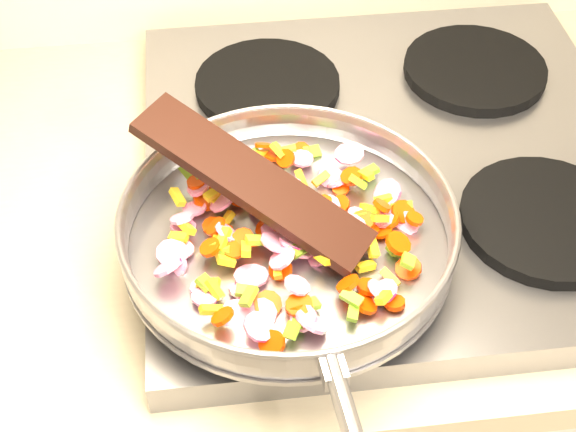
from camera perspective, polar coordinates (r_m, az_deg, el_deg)
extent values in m
cube|color=#939399|center=(1.00, 7.44, 3.74)|extent=(0.60, 0.60, 0.04)
cylinder|color=black|center=(0.86, 0.46, -1.90)|extent=(0.19, 0.19, 0.02)
cylinder|color=black|center=(0.93, 17.87, -0.25)|extent=(0.19, 0.19, 0.02)
cylinder|color=black|center=(1.07, -1.47, 9.33)|extent=(0.19, 0.19, 0.02)
cylinder|color=black|center=(1.12, 13.14, 10.13)|extent=(0.19, 0.19, 0.02)
cylinder|color=#9E9EA5|center=(0.85, 0.00, -1.87)|extent=(0.35, 0.35, 0.01)
torus|color=#9E9EA5|center=(0.83, 0.00, -0.74)|extent=(0.38, 0.38, 0.04)
torus|color=#9E9EA5|center=(0.81, 0.00, 0.19)|extent=(0.35, 0.35, 0.01)
cube|color=#9E9EA5|center=(0.71, 3.23, -10.87)|extent=(0.02, 0.03, 0.02)
cylinder|color=#E0156E|center=(0.83, 4.58, -0.79)|extent=(0.04, 0.04, 0.01)
cube|color=#73A923|center=(0.81, 0.77, -2.40)|extent=(0.03, 0.02, 0.01)
cylinder|color=#E43802|center=(0.84, 5.85, -0.83)|extent=(0.03, 0.03, 0.01)
cube|color=#73A923|center=(0.89, -7.14, 3.04)|extent=(0.02, 0.02, 0.02)
cylinder|color=#E0156E|center=(0.86, -1.87, 0.94)|extent=(0.04, 0.04, 0.03)
cylinder|color=#E0156E|center=(0.86, -7.46, -0.72)|extent=(0.03, 0.03, 0.01)
cylinder|color=#E43802|center=(0.81, -3.92, -2.41)|extent=(0.02, 0.02, 0.01)
cylinder|color=#E0156E|center=(0.80, -2.64, -4.27)|extent=(0.04, 0.04, 0.01)
cube|color=#73A923|center=(0.83, 7.59, -2.48)|extent=(0.02, 0.02, 0.02)
cylinder|color=#E0156E|center=(0.83, 2.01, -1.50)|extent=(0.04, 0.03, 0.02)
cylinder|color=#E43802|center=(0.85, -4.74, -0.90)|extent=(0.03, 0.03, 0.02)
cylinder|color=#E0156E|center=(0.86, 6.72, -0.11)|extent=(0.04, 0.04, 0.01)
cube|color=#73A923|center=(0.92, -3.80, 3.56)|extent=(0.01, 0.03, 0.02)
cylinder|color=#E0156E|center=(0.82, 0.77, -2.21)|extent=(0.04, 0.04, 0.02)
cube|color=yellow|center=(0.92, -3.45, 4.81)|extent=(0.02, 0.02, 0.01)
cube|color=yellow|center=(0.81, 7.27, -4.39)|extent=(0.02, 0.02, 0.01)
cylinder|color=#E0156E|center=(0.84, 1.40, -1.63)|extent=(0.04, 0.03, 0.03)
cylinder|color=#E0156E|center=(0.82, -8.25, -2.61)|extent=(0.04, 0.03, 0.01)
cylinder|color=#E0156E|center=(0.87, -0.35, 0.33)|extent=(0.03, 0.04, 0.01)
cylinder|color=#E43802|center=(0.78, 0.81, -6.42)|extent=(0.04, 0.04, 0.02)
cylinder|color=#E43802|center=(0.85, -0.08, 0.26)|extent=(0.03, 0.02, 0.02)
cylinder|color=#E43802|center=(0.82, 8.56, -3.69)|extent=(0.03, 0.03, 0.02)
cylinder|color=#E43802|center=(0.82, 7.85, -1.93)|extent=(0.03, 0.03, 0.02)
cylinder|color=#E43802|center=(0.94, 0.94, 4.64)|extent=(0.03, 0.03, 0.02)
cube|color=yellow|center=(0.82, -4.65, -2.30)|extent=(0.02, 0.03, 0.01)
cube|color=yellow|center=(0.88, 6.80, 1.17)|extent=(0.02, 0.01, 0.01)
cylinder|color=#E43802|center=(0.79, 7.60, -6.15)|extent=(0.03, 0.03, 0.01)
cylinder|color=#E43802|center=(0.87, 8.17, 0.28)|extent=(0.03, 0.03, 0.02)
cylinder|color=#E43802|center=(0.82, 3.92, -1.98)|extent=(0.02, 0.02, 0.01)
cube|color=yellow|center=(0.86, -5.36, 1.60)|extent=(0.02, 0.02, 0.01)
cube|color=#73A923|center=(0.85, 5.04, 0.06)|extent=(0.02, 0.01, 0.01)
cylinder|color=#E0156E|center=(0.80, -8.55, -3.61)|extent=(0.03, 0.04, 0.03)
cube|color=yellow|center=(0.92, -1.76, 4.48)|extent=(0.02, 0.02, 0.02)
cube|color=yellow|center=(0.81, 5.53, -3.58)|extent=(0.02, 0.02, 0.01)
cylinder|color=#E0156E|center=(0.83, -0.09, -1.89)|extent=(0.03, 0.04, 0.01)
cube|color=yellow|center=(0.80, 4.28, -2.63)|extent=(0.01, 0.02, 0.01)
cylinder|color=#E0156E|center=(0.88, 7.08, 1.62)|extent=(0.04, 0.05, 0.03)
cylinder|color=#E0156E|center=(0.83, 0.03, -1.50)|extent=(0.04, 0.04, 0.03)
cube|color=yellow|center=(0.87, -7.86, 1.35)|extent=(0.02, 0.03, 0.01)
cylinder|color=#E0156E|center=(0.83, -8.02, -3.52)|extent=(0.03, 0.03, 0.03)
cylinder|color=#E43802|center=(0.90, -3.86, 3.57)|extent=(0.03, 0.03, 0.01)
cube|color=yellow|center=(0.80, -0.75, -3.86)|extent=(0.01, 0.02, 0.01)
cylinder|color=#E0156E|center=(0.92, 0.98, 4.11)|extent=(0.04, 0.04, 0.01)
cylinder|color=#E0156E|center=(0.85, -7.57, -0.16)|extent=(0.03, 0.02, 0.02)
cube|color=#73A923|center=(0.92, -2.58, 4.34)|extent=(0.02, 0.02, 0.01)
cube|color=#73A923|center=(0.77, 4.67, -6.70)|extent=(0.02, 0.03, 0.01)
cylinder|color=#E43802|center=(0.84, 5.38, -0.37)|extent=(0.03, 0.03, 0.02)
cylinder|color=#E0156E|center=(0.76, 1.10, -7.30)|extent=(0.03, 0.03, 0.02)
cylinder|color=#E43802|center=(0.78, 4.28, -4.82)|extent=(0.03, 0.03, 0.03)
cylinder|color=#E43802|center=(0.78, 5.45, -6.24)|extent=(0.04, 0.04, 0.02)
cylinder|color=#E0156E|center=(0.84, -1.09, -1.26)|extent=(0.03, 0.04, 0.03)
cylinder|color=#E43802|center=(0.81, -5.55, -2.24)|extent=(0.02, 0.03, 0.02)
cylinder|color=#E43802|center=(0.90, -5.01, 2.22)|extent=(0.03, 0.03, 0.02)
cylinder|color=#E0156E|center=(0.90, 2.86, 2.80)|extent=(0.04, 0.03, 0.03)
cube|color=#73A923|center=(0.93, 0.06, 4.73)|extent=(0.02, 0.01, 0.01)
cylinder|color=#E43802|center=(0.81, -0.54, -3.83)|extent=(0.03, 0.02, 0.03)
cylinder|color=#E43802|center=(0.89, 4.53, 2.83)|extent=(0.03, 0.03, 0.02)
cylinder|color=#E0156E|center=(0.87, -6.67, 0.54)|extent=(0.03, 0.03, 0.01)
cube|color=#73A923|center=(0.78, -3.12, -5.33)|extent=(0.02, 0.02, 0.01)
cylinder|color=#E0156E|center=(0.86, 8.49, -0.55)|extent=(0.03, 0.03, 0.03)
cube|color=#73A923|center=(0.82, -5.17, -1.99)|extent=(0.02, 0.02, 0.02)
cylinder|color=#E43802|center=(0.78, -1.45, -6.28)|extent=(0.04, 0.04, 0.02)
cylinder|color=#E43802|center=(0.77, 0.54, -6.47)|extent=(0.02, 0.02, 0.02)
cylinder|color=#E0156E|center=(0.79, 6.44, -5.26)|extent=(0.03, 0.04, 0.03)
cylinder|color=#E43802|center=(0.87, 3.70, 0.82)|extent=(0.03, 0.03, 0.02)
cube|color=yellow|center=(0.89, -1.77, 2.00)|extent=(0.02, 0.02, 0.01)
cylinder|color=#E0156E|center=(0.82, 2.10, -2.59)|extent=(0.03, 0.04, 0.03)
cylinder|color=#E43802|center=(0.89, -2.97, 3.19)|extent=(0.03, 0.04, 0.03)
cylinder|color=#E0156E|center=(0.78, -3.73, -6.99)|extent=(0.04, 0.04, 0.02)
cube|color=yellow|center=(0.89, 2.35, 2.66)|extent=(0.02, 0.02, 0.01)
cube|color=yellow|center=(0.83, 1.42, -0.26)|extent=(0.03, 0.02, 0.01)
cylinder|color=#E0156E|center=(0.81, -1.00, -1.89)|extent=(0.03, 0.04, 0.02)
cylinder|color=#E0156E|center=(0.92, 4.38, 4.44)|extent=(0.05, 0.05, 0.01)
cube|color=yellow|center=(0.87, -4.85, 1.29)|extent=(0.02, 0.03, 0.01)
cube|color=yellow|center=(0.86, 5.83, 0.54)|extent=(0.02, 0.02, 0.02)
cylinder|color=#E43802|center=(0.88, -6.03, 0.74)|extent=(0.03, 0.02, 0.02)
cube|color=yellow|center=(0.81, -3.00, -2.35)|extent=(0.01, 0.03, 0.02)
cube|color=#73A923|center=(0.80, 8.52, -3.19)|extent=(0.02, 0.02, 0.01)
cylinder|color=#E0156E|center=(0.91, -4.04, 4.03)|extent=(0.03, 0.04, 0.02)
cylinder|color=#E43802|center=(0.85, 2.61, 0.85)|extent=(0.03, 0.03, 0.01)
cylinder|color=#E43802|center=(0.85, -1.48, -0.83)|extent=(0.04, 0.04, 0.02)
cube|color=#73A923|center=(0.78, 1.50, -6.29)|extent=(0.02, 0.02, 0.01)
cylinder|color=#E0156E|center=(0.86, -4.66, 1.07)|extent=(0.03, 0.04, 0.03)
cylinder|color=#E0156E|center=(0.76, 1.70, -7.55)|extent=(0.04, 0.05, 0.03)
cylinder|color=#E0156E|center=(0.86, 0.06, 1.72)|extent=(0.05, 0.05, 0.03)
cylinder|color=#E0156E|center=(0.82, 0.45, -1.85)|extent=(0.03, 0.04, 0.02)
cube|color=yellow|center=(0.84, -7.21, -0.82)|extent=(0.02, 0.03, 0.02)
cylinder|color=#E0156E|center=(0.80, -3.20, -5.32)|extent=(0.04, 0.04, 0.02)
cylinder|color=#E43802|center=(0.91, -0.18, 4.12)|extent=(0.02, 0.03, 0.02)
cylinder|color=#E43802|center=(0.92, -1.03, 4.48)|extent=(0.04, 0.04, 0.01)
cylinder|color=#E43802|center=(0.84, -5.17, -0.76)|extent=(0.03, 0.03, 0.02)
cylinder|color=#E0156E|center=(0.83, -7.53, -2.31)|extent=(0.03, 0.03, 0.01)
cylinder|color=#E0156E|center=(0.79, -5.93, -5.72)|extent=(0.04, 0.04, 0.01)
cube|color=yellow|center=(0.90, -3.67, 4.10)|extent=(0.01, 0.03, 0.02)
cube|color=yellow|center=(0.83, 1.10, -1.63)|extent=(0.02, 0.02, 0.01)
cylinder|color=#E43802|center=(0.76, -4.69, -7.13)|extent=(0.03, 0.03, 0.02)
cylinder|color=#E43802|center=(0.86, -5.37, -0.73)|extent=(0.03, 0.03, 0.01)
cylinder|color=#E43802|center=(0.80, 5.71, -5.02)|extent=(0.02, 0.02, 0.01)
cube|color=#73A923|center=(0.87, 5.00, 2.45)|extent=(0.02, 0.02, 0.02)
cylinder|color=#E43802|center=(0.84, -7.55, -1.97)|extent=(0.03, 0.03, 0.02)
cylinder|color=#E0156E|center=(0.90, 3.58, 2.42)|extent=(0.03, 0.02, 0.02)
cube|color=yellow|center=(0.84, 4.17, -1.62)|extent=(0.02, 0.03, 0.01)
cube|color=yellow|center=(0.90, 4.96, 2.98)|extent=(0.03, 0.02, 0.01)
cylinder|color=#E0156E|center=(0.91, 3.01, 2.70)|extent=(0.04, 0.04, 0.02)
cylinder|color=#E43802|center=(0.85, 5.40, -0.99)|extent=(0.03, 0.03, 0.02)
cube|color=#73A923|center=(0.88, -6.28, 2.37)|extent=(0.01, 0.02, 0.02)
cube|color=#73A923|center=(0.77, 4.54, -5.83)|extent=(0.02, 0.02, 0.01)
cylinder|color=#E43802|center=(0.76, -1.17, -9.11)|extent=(0.04, 0.04, 0.03)
cylinder|color=#E43802|center=(0.89, 3.77, 2.00)|extent=(0.02, 0.02, 0.01)
cube|color=yellow|center=(0.82, -4.67, -1.65)|extent=(0.02, 0.03, 0.01)
cube|color=yellow|center=(0.83, -4.57, -1.61)|extent=(0.02, 0.02, 0.01)
cylinder|color=#E0156E|center=(0.80, -5.97, -5.13)|extent=(0.04, 0.04, 0.01)
cube|color=#73A923|center=(0.91, 5.77, 3.15)|extent=(0.03, 0.02, 0.01)
cylinder|color=#E0156E|center=(0.85, 5.02, -0.01)|extent=(0.03, 0.03, 0.01)
cylinder|color=#E43802|center=(0.83, -2.49, -1.93)|extent=(0.03, 0.03, 0.02)
cylinder|color=#E43802|center=(0.88, -3.57, 1.26)|extent=(0.02, 0.02, 0.01)
cube|color=#73A923|center=(0.93, 1.69, 4.57)|extent=(0.02, 0.02, 0.02)
cylinder|color=#E43802|center=(0.83, 3.71, -2.59)|extent=(0.03, 0.04, 0.02)
cylinder|color=#E0156E|center=(0.78, 0.66, -4.94)|extent=(0.04, 0.04, 0.02)
cube|color=yellow|center=(0.79, -5.24, -5.22)|extent=(0.02, 0.02, 0.02)
cube|color=#73A923|center=(0.77, -2.81, -5.73)|extent=(0.02, 0.03, 0.01)
cylinder|color=#E0156E|center=(0.78, -1.93, -6.98)|extent=(0.04, 0.04, 0.02)
cube|color=yellow|center=(0.90, -1.68, 2.50)|extent=(0.03, 0.01, 0.02)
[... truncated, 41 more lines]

